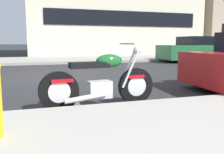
% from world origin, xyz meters
% --- Properties ---
extents(ground_plane, '(260.00, 260.00, 0.00)m').
position_xyz_m(ground_plane, '(0.00, 0.00, 0.00)').
color(ground_plane, '#28282B').
extents(sidewalk_far_curb, '(120.00, 5.00, 0.14)m').
position_xyz_m(sidewalk_far_curb, '(12.00, 7.00, 0.07)').
color(sidewalk_far_curb, gray).
rests_on(sidewalk_far_curb, ground).
extents(parking_stall_stripe, '(0.12, 2.20, 0.01)m').
position_xyz_m(parking_stall_stripe, '(0.00, -3.90, 0.00)').
color(parking_stall_stripe, silver).
rests_on(parking_stall_stripe, ground).
extents(parked_motorcycle, '(2.08, 0.62, 1.13)m').
position_xyz_m(parked_motorcycle, '(0.38, -4.29, 0.44)').
color(parked_motorcycle, black).
rests_on(parked_motorcycle, ground).
extents(car_opposite_curb, '(4.45, 1.98, 1.46)m').
position_xyz_m(car_opposite_curb, '(8.46, 3.97, 0.69)').
color(car_opposite_curb, '#236638').
rests_on(car_opposite_curb, ground).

